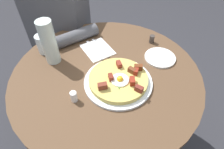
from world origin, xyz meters
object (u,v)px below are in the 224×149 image
Objects in this scene: pizza_plate at (118,82)px; knife at (100,48)px; water_glass at (43,44)px; water_bottle at (49,43)px; dining_table at (107,94)px; bread_plate at (160,58)px; salt_shaker at (74,97)px; pepper_shaker at (152,39)px; fork at (94,50)px; breakfast_pizza at (119,79)px; person_seated at (64,46)px.

knife is (0.15, -0.22, 0.00)m from pizza_plate.
water_bottle reaches higher than water_glass.
bread_plate is (-0.24, -0.17, 0.18)m from dining_table.
pepper_shaker is at bearing -118.36° from salt_shaker.
salt_shaker is (-0.02, 0.33, 0.02)m from fork.
salt_shaker is at bearing -42.31° from fork.
breakfast_pizza reaches higher than bread_plate.
person_seated reaches higher than water_bottle.
person_seated reaches higher than pepper_shaker.
pepper_shaker reaches higher than dining_table.
knife is 0.30m from pepper_shaker.
pizza_plate is 1.74× the size of fork.
pepper_shaker is (-0.11, -0.35, -0.00)m from breakfast_pizza.
person_seated is at bearing -39.93° from breakfast_pizza.
water_glass reaches higher than knife.
fork is (-0.34, 0.24, 0.23)m from person_seated.
pizza_plate is 0.37m from pepper_shaker.
salt_shaker is at bearing 42.81° from pizza_plate.
breakfast_pizza reaches higher than dining_table.
pizza_plate reaches higher than bread_plate.
bread_plate is (-0.17, -0.22, -0.02)m from breakfast_pizza.
knife is at bearing -54.04° from breakfast_pizza.
breakfast_pizza is 0.26m from fork.
bread_plate is 0.89× the size of knife.
pepper_shaker is (-0.26, -0.13, 0.02)m from knife.
dining_table is 20.35× the size of pepper_shaker.
water_glass reaches higher than pizza_plate.
salt_shaker reaches higher than bread_plate.
fork is 4.00× the size of pepper_shaker.
water_bottle is at bearing -10.11° from pizza_plate.
salt_shaker is (-0.28, 0.26, -0.03)m from water_glass.
water_bottle is (0.20, 0.15, 0.11)m from knife.
pepper_shaker is at bearing -121.32° from dining_table.
fork is 1.00× the size of knife.
water_glass is at bearing 22.92° from pepper_shaker.
bread_plate is 0.35m from fork.
water_glass is at bearing -43.10° from salt_shaker.
person_seated is 4.23× the size of breakfast_pizza.
water_bottle reaches higher than salt_shaker.
water_glass is (0.43, -0.12, 0.04)m from pizza_plate.
knife reaches higher than dining_table.
pizza_plate is 1.16× the size of breakfast_pizza.
water_glass is at bearing -116.89° from knife.
person_seated is at bearing -40.10° from pizza_plate.
breakfast_pizza is (-0.00, -0.00, 0.02)m from pizza_plate.
water_glass reaches higher than fork.
bread_plate is 0.89× the size of fork.
pizza_plate is 0.26m from fork.
dining_table is 4.04× the size of water_bottle.
water_bottle is at bearing 31.42° from pepper_shaker.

